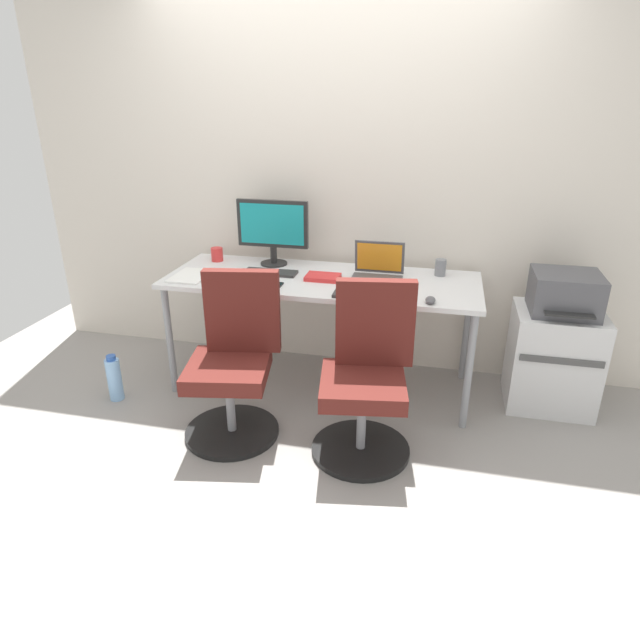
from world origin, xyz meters
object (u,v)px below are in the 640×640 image
(office_chair_left, at_px, (234,364))
(open_laptop, at_px, (377,271))
(water_bottle_on_floor, at_px, (114,379))
(printer, at_px, (565,293))
(desktop_monitor, at_px, (273,228))
(office_chair_right, at_px, (366,379))
(side_cabinet, at_px, (553,359))
(coffee_mug, at_px, (217,254))

(office_chair_left, height_order, open_laptop, open_laptop)
(office_chair_left, relative_size, water_bottle_on_floor, 3.03)
(printer, distance_m, desktop_monitor, 1.85)
(office_chair_left, distance_m, desktop_monitor, 1.02)
(desktop_monitor, relative_size, open_laptop, 1.55)
(water_bottle_on_floor, xyz_separation_m, desktop_monitor, (0.87, 0.70, 0.86))
(printer, distance_m, open_laptop, 1.11)
(office_chair_right, relative_size, side_cabinet, 1.50)
(office_chair_left, height_order, desktop_monitor, desktop_monitor)
(side_cabinet, relative_size, coffee_mug, 6.80)
(office_chair_left, height_order, coffee_mug, office_chair_left)
(office_chair_right, distance_m, coffee_mug, 1.49)
(office_chair_left, bearing_deg, printer, 21.43)
(office_chair_left, distance_m, coffee_mug, 1.00)
(open_laptop, bearing_deg, coffee_mug, 172.39)
(desktop_monitor, bearing_deg, water_bottle_on_floor, -141.03)
(office_chair_right, bearing_deg, office_chair_left, -179.98)
(desktop_monitor, bearing_deg, printer, -4.02)
(office_chair_left, bearing_deg, open_laptop, 43.81)
(side_cabinet, distance_m, open_laptop, 1.21)
(office_chair_right, relative_size, water_bottle_on_floor, 3.03)
(water_bottle_on_floor, relative_size, desktop_monitor, 0.65)
(office_chair_left, height_order, water_bottle_on_floor, office_chair_left)
(office_chair_right, height_order, water_bottle_on_floor, office_chair_right)
(side_cabinet, distance_m, water_bottle_on_floor, 2.76)
(office_chair_right, height_order, coffee_mug, office_chair_right)
(side_cabinet, xyz_separation_m, coffee_mug, (-2.23, 0.12, 0.49))
(side_cabinet, distance_m, printer, 0.43)
(office_chair_right, distance_m, water_bottle_on_floor, 1.66)
(water_bottle_on_floor, relative_size, coffee_mug, 3.37)
(water_bottle_on_floor, height_order, desktop_monitor, desktop_monitor)
(coffee_mug, bearing_deg, printer, -3.02)
(side_cabinet, height_order, open_laptop, open_laptop)
(coffee_mug, bearing_deg, office_chair_right, -35.20)
(side_cabinet, bearing_deg, water_bottle_on_floor, -167.99)
(water_bottle_on_floor, bearing_deg, office_chair_left, -8.89)
(office_chair_left, xyz_separation_m, water_bottle_on_floor, (-0.88, 0.14, -0.28))
(office_chair_left, relative_size, office_chair_right, 1.00)
(printer, xyz_separation_m, water_bottle_on_floor, (-2.69, -0.57, -0.60))
(office_chair_right, xyz_separation_m, coffee_mug, (-1.17, 0.83, 0.38))
(office_chair_right, xyz_separation_m, side_cabinet, (1.06, 0.71, -0.11))
(printer, relative_size, water_bottle_on_floor, 1.29)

